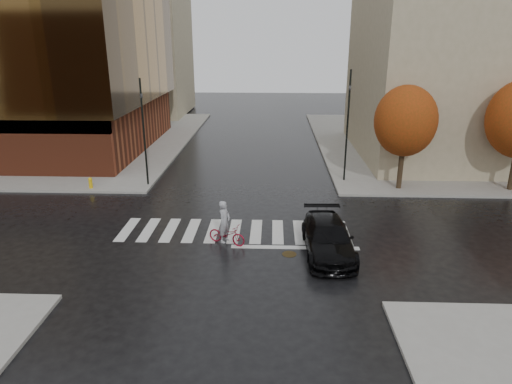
% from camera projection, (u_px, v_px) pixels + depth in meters
% --- Properties ---
extents(ground, '(120.00, 120.00, 0.00)m').
position_uv_depth(ground, '(234.00, 235.00, 22.70)').
color(ground, black).
rests_on(ground, ground).
extents(sidewalk_nw, '(30.00, 30.00, 0.15)m').
position_uv_depth(sidewalk_nw, '(32.00, 139.00, 43.28)').
color(sidewalk_nw, gray).
rests_on(sidewalk_nw, ground).
extents(sidewalk_ne, '(30.00, 30.00, 0.15)m').
position_uv_depth(sidewalk_ne, '(481.00, 143.00, 41.76)').
color(sidewalk_ne, gray).
rests_on(sidewalk_ne, ground).
extents(crosswalk, '(12.00, 3.00, 0.01)m').
position_uv_depth(crosswalk, '(234.00, 231.00, 23.17)').
color(crosswalk, silver).
rests_on(crosswalk, ground).
extents(building_ne_tan, '(16.00, 16.00, 18.00)m').
position_uv_depth(building_ne_tan, '(470.00, 39.00, 35.18)').
color(building_ne_tan, gray).
rests_on(building_ne_tan, sidewalk_ne).
extents(building_nw_far, '(14.00, 12.00, 20.00)m').
position_uv_depth(building_nw_far, '(126.00, 29.00, 54.95)').
color(building_nw_far, gray).
rests_on(building_nw_far, sidewalk_nw).
extents(tree_ne_a, '(3.80, 3.80, 6.50)m').
position_uv_depth(tree_ne_a, '(406.00, 121.00, 27.89)').
color(tree_ne_a, black).
rests_on(tree_ne_a, sidewalk_ne).
extents(sedan, '(2.25, 5.25, 1.51)m').
position_uv_depth(sedan, '(328.00, 238.00, 20.59)').
color(sedan, black).
rests_on(sedan, ground).
extents(cyclist, '(2.00, 1.35, 2.15)m').
position_uv_depth(cyclist, '(226.00, 230.00, 21.53)').
color(cyclist, maroon).
rests_on(cyclist, ground).
extents(traffic_light_nw, '(0.18, 0.15, 6.82)m').
position_uv_depth(traffic_light_nw, '(143.00, 126.00, 28.80)').
color(traffic_light_nw, black).
rests_on(traffic_light_nw, sidewalk_nw).
extents(traffic_light_ne, '(0.19, 0.22, 7.27)m').
position_uv_depth(traffic_light_ne, '(348.00, 119.00, 29.57)').
color(traffic_light_ne, black).
rests_on(traffic_light_ne, sidewalk_ne).
extents(fire_hydrant, '(0.25, 0.25, 0.71)m').
position_uv_depth(fire_hydrant, '(90.00, 182.00, 29.11)').
color(fire_hydrant, '#E5B30D').
rests_on(fire_hydrant, sidewalk_nw).
extents(manhole, '(0.82, 0.82, 0.01)m').
position_uv_depth(manhole, '(289.00, 254.00, 20.71)').
color(manhole, '#3F3116').
rests_on(manhole, ground).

